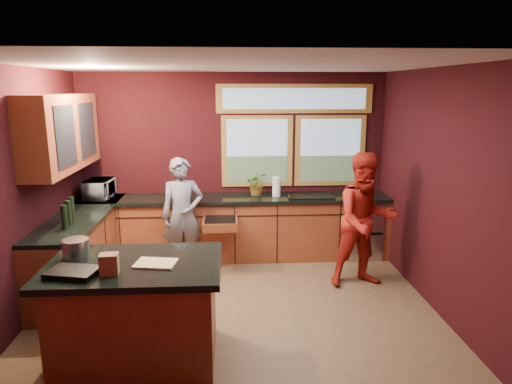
{
  "coord_description": "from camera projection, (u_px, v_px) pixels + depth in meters",
  "views": [
    {
      "loc": [
        -0.06,
        -4.76,
        2.47
      ],
      "look_at": [
        0.24,
        0.4,
        1.29
      ],
      "focal_mm": 32.0,
      "sensor_mm": 36.0,
      "label": 1
    }
  ],
  "objects": [
    {
      "name": "floor",
      "position": [
        237.0,
        311.0,
        5.18
      ],
      "size": [
        4.5,
        4.5,
        0.0
      ],
      "primitive_type": "plane",
      "color": "brown",
      "rests_on": "ground"
    },
    {
      "name": "room_shell",
      "position": [
        181.0,
        150.0,
        5.06
      ],
      "size": [
        4.52,
        4.02,
        2.71
      ],
      "color": "black",
      "rests_on": "ground"
    },
    {
      "name": "back_counter",
      "position": [
        248.0,
        227.0,
        6.74
      ],
      "size": [
        4.5,
        0.64,
        0.93
      ],
      "color": "#612F17",
      "rests_on": "floor"
    },
    {
      "name": "left_counter",
      "position": [
        82.0,
        249.0,
        5.79
      ],
      "size": [
        0.64,
        2.3,
        0.93
      ],
      "color": "#612F17",
      "rests_on": "floor"
    },
    {
      "name": "island",
      "position": [
        137.0,
        311.0,
        4.18
      ],
      "size": [
        1.55,
        1.05,
        0.95
      ],
      "color": "#612F17",
      "rests_on": "floor"
    },
    {
      "name": "person_grey",
      "position": [
        182.0,
        215.0,
        6.18
      ],
      "size": [
        0.64,
        0.49,
        1.57
      ],
      "primitive_type": "imported",
      "rotation": [
        0.0,
        0.0,
        0.22
      ],
      "color": "slate",
      "rests_on": "floor"
    },
    {
      "name": "person_red",
      "position": [
        365.0,
        221.0,
        5.7
      ],
      "size": [
        0.91,
        0.76,
        1.71
      ],
      "primitive_type": "imported",
      "rotation": [
        0.0,
        0.0,
        0.14
      ],
      "color": "#A61C13",
      "rests_on": "floor"
    },
    {
      "name": "microwave",
      "position": [
        99.0,
        189.0,
        6.49
      ],
      "size": [
        0.37,
        0.51,
        0.27
      ],
      "primitive_type": "imported",
      "rotation": [
        0.0,
        0.0,
        1.5
      ],
      "color": "#999999",
      "rests_on": "left_counter"
    },
    {
      "name": "potted_plant",
      "position": [
        257.0,
        184.0,
        6.66
      ],
      "size": [
        0.31,
        0.27,
        0.35
      ],
      "primitive_type": "imported",
      "color": "#999999",
      "rests_on": "back_counter"
    },
    {
      "name": "paper_towel",
      "position": [
        276.0,
        187.0,
        6.63
      ],
      "size": [
        0.12,
        0.12,
        0.28
      ],
      "primitive_type": "cylinder",
      "color": "white",
      "rests_on": "back_counter"
    },
    {
      "name": "cutting_board",
      "position": [
        156.0,
        263.0,
        4.03
      ],
      "size": [
        0.39,
        0.3,
        0.02
      ],
      "primitive_type": "cube",
      "rotation": [
        0.0,
        0.0,
        -0.17
      ],
      "color": "tan",
      "rests_on": "island"
    },
    {
      "name": "stock_pot",
      "position": [
        76.0,
        249.0,
        4.17
      ],
      "size": [
        0.24,
        0.24,
        0.18
      ],
      "primitive_type": "cylinder",
      "color": "#A5A5A9",
      "rests_on": "island"
    },
    {
      "name": "paper_bag",
      "position": [
        109.0,
        264.0,
        3.8
      ],
      "size": [
        0.16,
        0.13,
        0.18
      ],
      "primitive_type": "cube",
      "rotation": [
        0.0,
        0.0,
        0.08
      ],
      "color": "brown",
      "rests_on": "island"
    },
    {
      "name": "black_tray",
      "position": [
        73.0,
        272.0,
        3.8
      ],
      "size": [
        0.45,
        0.36,
        0.05
      ],
      "primitive_type": "cube",
      "rotation": [
        0.0,
        0.0,
        -0.21
      ],
      "color": "black",
      "rests_on": "island"
    }
  ]
}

